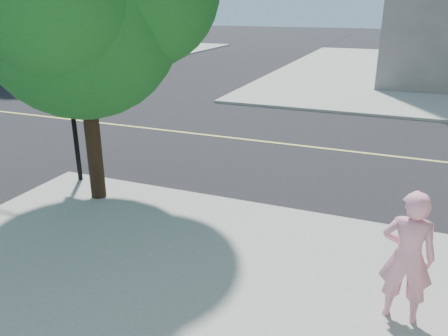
% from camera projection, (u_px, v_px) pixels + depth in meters
% --- Properties ---
extents(ground, '(140.00, 140.00, 0.00)m').
position_uv_depth(ground, '(103.00, 182.00, 10.54)').
color(ground, black).
rests_on(ground, ground).
extents(road_ew, '(140.00, 9.00, 0.01)m').
position_uv_depth(road_ew, '(188.00, 133.00, 14.45)').
color(road_ew, black).
rests_on(road_ew, ground).
extents(sidewalk_nw, '(26.00, 25.00, 0.12)m').
position_uv_depth(sidewalk_nw, '(31.00, 52.00, 37.26)').
color(sidewalk_nw, gray).
rests_on(sidewalk_nw, ground).
extents(man_on_phone, '(0.66, 0.43, 1.79)m').
position_uv_depth(man_on_phone, '(407.00, 257.00, 5.54)').
color(man_on_phone, pink).
rests_on(man_on_phone, sidewalk_se).
extents(signal_pole, '(3.22, 0.36, 3.62)m').
position_uv_depth(signal_pole, '(2.00, 45.00, 9.96)').
color(signal_pole, black).
rests_on(signal_pole, sidewalk_se).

